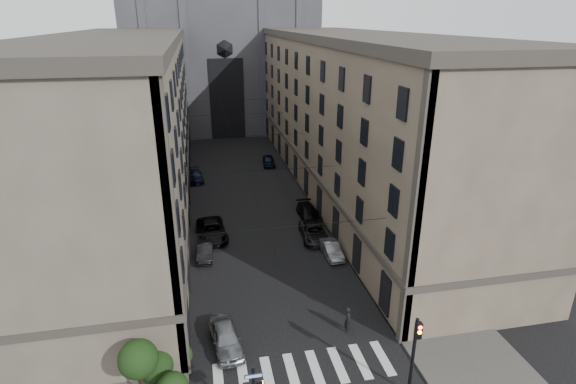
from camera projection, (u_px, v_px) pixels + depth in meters
sidewalk_left at (160, 198)px, 54.29m from camera, size 7.00×80.00×0.15m
sidewalk_right at (327, 186)px, 58.18m from camera, size 7.00×80.00×0.15m
zebra_crossing at (303, 370)px, 27.94m from camera, size 11.00×3.20×0.01m
building_left at (125, 124)px, 50.38m from camera, size 13.60×60.60×18.85m
building_right at (352, 114)px, 55.37m from camera, size 13.60×60.60×18.85m
gothic_tower at (220, 33)px, 85.40m from camera, size 35.00×23.00×58.00m
traffic_light_right at (415, 348)px, 24.98m from camera, size 0.34×0.50×5.20m
shrub_cluster at (156, 367)px, 25.68m from camera, size 3.90×4.40×3.90m
tram_wires at (245, 137)px, 53.30m from camera, size 14.00×60.00×0.43m
car_left_near at (226, 338)px, 29.56m from camera, size 2.37×4.72×1.54m
car_left_midnear at (205, 251)px, 40.85m from camera, size 1.65×4.07×1.31m
car_left_midfar at (212, 230)px, 44.46m from camera, size 3.13×5.97×1.60m
car_left_far at (195, 176)px, 60.06m from camera, size 2.39×4.80×1.34m
car_right_near at (331, 249)px, 41.11m from camera, size 1.42×3.94×1.29m
car_right_midnear at (314, 232)px, 44.28m from camera, size 2.76×5.35×1.44m
car_right_midfar at (309, 213)px, 48.67m from camera, size 2.10×4.97×1.43m
car_right_far at (269, 161)px, 66.38m from camera, size 2.05×4.38×1.45m
pedestrian at (348, 319)px, 31.05m from camera, size 0.69×0.83×1.94m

